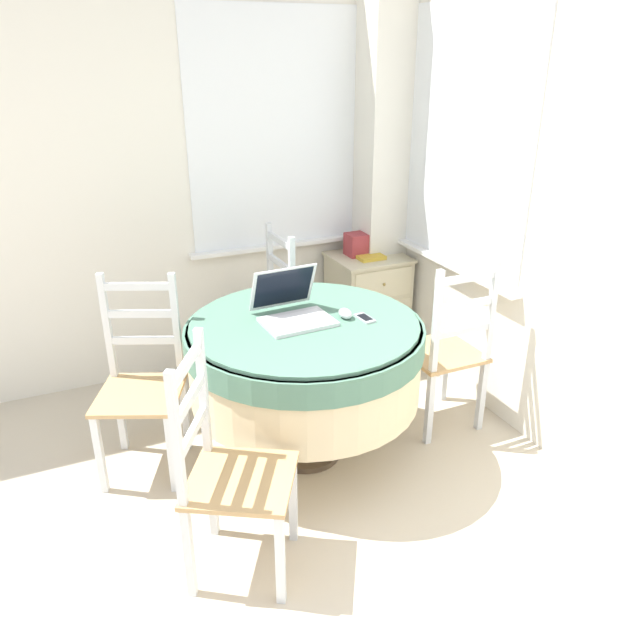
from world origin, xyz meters
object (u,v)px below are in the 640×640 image
object	(u,v)px
cell_phone	(365,318)
laptop	(292,309)
round_dining_table	(305,355)
dining_chair_camera_near	(228,474)
dining_chair_near_back_window	(263,317)
book_on_cabinet	(368,256)
computer_mouse	(345,313)
dining_chair_left_flank	(141,385)
dining_chair_near_right_window	(446,352)
corner_cabinet	(367,303)
storage_box	(362,244)

from	to	relation	value
cell_phone	laptop	bearing A→B (deg)	155.45
round_dining_table	cell_phone	size ratio (longest dim) A/B	9.35
round_dining_table	dining_chair_camera_near	distance (m)	0.83
dining_chair_near_back_window	book_on_cabinet	bearing A→B (deg)	10.10
computer_mouse	dining_chair_left_flank	xyz separation A→B (m)	(-0.96, 0.30, -0.33)
dining_chair_near_right_window	dining_chair_camera_near	world-z (taller)	same
round_dining_table	corner_cabinet	bearing A→B (deg)	47.79
computer_mouse	corner_cabinet	bearing A→B (deg)	55.91
dining_chair_near_back_window	computer_mouse	bearing A→B (deg)	-80.95
dining_chair_camera_near	book_on_cabinet	xyz separation A→B (m)	(1.44, 1.53, 0.24)
dining_chair_near_back_window	dining_chair_left_flank	xyz separation A→B (m)	(-0.82, -0.55, 0.00)
dining_chair_near_right_window	book_on_cabinet	bearing A→B (deg)	86.41
dining_chair_near_right_window	dining_chair_left_flank	distance (m)	1.59
storage_box	dining_chair_near_right_window	bearing A→B (deg)	-93.04
dining_chair_near_back_window	dining_chair_camera_near	size ratio (longest dim) A/B	1.00
dining_chair_camera_near	storage_box	bearing A→B (deg)	48.32
computer_mouse	round_dining_table	bearing A→B (deg)	169.19
computer_mouse	dining_chair_near_back_window	xyz separation A→B (m)	(-0.13, 0.84, -0.33)
book_on_cabinet	dining_chair_near_back_window	bearing A→B (deg)	-169.90
computer_mouse	book_on_cabinet	size ratio (longest dim) A/B	0.49
dining_chair_near_right_window	dining_chair_left_flank	world-z (taller)	same
dining_chair_left_flank	storage_box	distance (m)	1.82
cell_phone	computer_mouse	bearing A→B (deg)	146.22
round_dining_table	computer_mouse	xyz separation A→B (m)	(0.20, -0.04, 0.20)
laptop	computer_mouse	world-z (taller)	laptop
storage_box	book_on_cabinet	size ratio (longest dim) A/B	1.19
dining_chair_near_right_window	computer_mouse	bearing A→B (deg)	178.36
laptop	dining_chair_near_right_window	world-z (taller)	laptop
dining_chair_camera_near	corner_cabinet	bearing A→B (deg)	46.90
laptop	dining_chair_near_right_window	bearing A→B (deg)	-7.38
storage_box	book_on_cabinet	bearing A→B (deg)	-86.23
round_dining_table	computer_mouse	size ratio (longest dim) A/B	12.78
dining_chair_left_flank	storage_box	world-z (taller)	dining_chair_left_flank
cell_phone	dining_chair_camera_near	bearing A→B (deg)	-150.03
dining_chair_camera_near	storage_box	world-z (taller)	dining_chair_camera_near
dining_chair_near_back_window	dining_chair_near_right_window	distance (m)	1.14
cell_phone	dining_chair_near_back_window	world-z (taller)	dining_chair_near_back_window
computer_mouse	corner_cabinet	size ratio (longest dim) A/B	0.13
laptop	corner_cabinet	bearing A→B (deg)	44.92
round_dining_table	laptop	world-z (taller)	laptop
cell_phone	book_on_cabinet	bearing A→B (deg)	60.47
storage_box	laptop	bearing A→B (deg)	-132.74
dining_chair_camera_near	storage_box	size ratio (longest dim) A/B	4.50
dining_chair_near_right_window	storage_box	xyz separation A→B (m)	(0.06, 1.08, 0.30)
corner_cabinet	laptop	bearing A→B (deg)	-135.08
dining_chair_near_back_window	book_on_cabinet	distance (m)	0.85
computer_mouse	book_on_cabinet	distance (m)	1.20
corner_cabinet	dining_chair_camera_near	bearing A→B (deg)	-133.10
cell_phone	storage_box	bearing A→B (deg)	62.47
dining_chair_left_flank	corner_cabinet	bearing A→B (deg)	23.56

